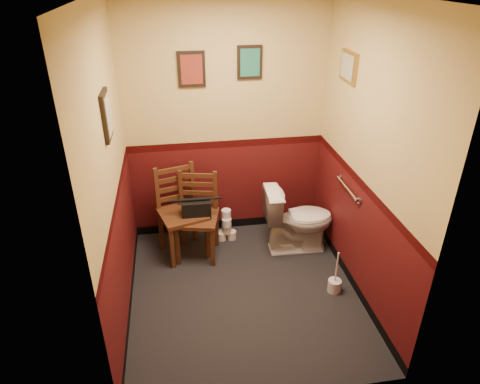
# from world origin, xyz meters

# --- Properties ---
(floor) EXTENTS (2.20, 2.40, 0.00)m
(floor) POSITION_xyz_m (0.00, 0.00, 0.00)
(floor) COLOR black
(floor) RESTS_ON ground
(wall_back) EXTENTS (2.20, 0.00, 2.70)m
(wall_back) POSITION_xyz_m (0.00, 1.20, 1.35)
(wall_back) COLOR #470F10
(wall_back) RESTS_ON ground
(wall_front) EXTENTS (2.20, 0.00, 2.70)m
(wall_front) POSITION_xyz_m (0.00, -1.20, 1.35)
(wall_front) COLOR #470F10
(wall_front) RESTS_ON ground
(wall_left) EXTENTS (0.00, 2.40, 2.70)m
(wall_left) POSITION_xyz_m (-1.10, 0.00, 1.35)
(wall_left) COLOR #470F10
(wall_left) RESTS_ON ground
(wall_right) EXTENTS (0.00, 2.40, 2.70)m
(wall_right) POSITION_xyz_m (1.10, 0.00, 1.35)
(wall_right) COLOR #470F10
(wall_right) RESTS_ON ground
(grab_bar) EXTENTS (0.05, 0.56, 0.06)m
(grab_bar) POSITION_xyz_m (1.07, 0.25, 0.95)
(grab_bar) COLOR silver
(grab_bar) RESTS_ON wall_right
(framed_print_back_a) EXTENTS (0.28, 0.04, 0.36)m
(framed_print_back_a) POSITION_xyz_m (-0.35, 1.18, 1.95)
(framed_print_back_a) COLOR black
(framed_print_back_a) RESTS_ON wall_back
(framed_print_back_b) EXTENTS (0.26, 0.04, 0.34)m
(framed_print_back_b) POSITION_xyz_m (0.25, 1.18, 2.00)
(framed_print_back_b) COLOR black
(framed_print_back_b) RESTS_ON wall_back
(framed_print_left) EXTENTS (0.04, 0.30, 0.38)m
(framed_print_left) POSITION_xyz_m (-1.08, 0.10, 1.85)
(framed_print_left) COLOR black
(framed_print_left) RESTS_ON wall_left
(framed_print_right) EXTENTS (0.04, 0.34, 0.28)m
(framed_print_right) POSITION_xyz_m (1.08, 0.60, 2.05)
(framed_print_right) COLOR olive
(framed_print_right) RESTS_ON wall_right
(toilet) EXTENTS (0.79, 0.46, 0.76)m
(toilet) POSITION_xyz_m (0.72, 0.65, 0.38)
(toilet) COLOR white
(toilet) RESTS_ON floor
(toilet_brush) EXTENTS (0.13, 0.13, 0.47)m
(toilet_brush) POSITION_xyz_m (0.89, -0.13, 0.08)
(toilet_brush) COLOR silver
(toilet_brush) RESTS_ON floor
(chair_left) EXTENTS (0.58, 0.58, 1.00)m
(chair_left) POSITION_xyz_m (-0.56, 0.80, 0.50)
(chair_left) COLOR #482715
(chair_left) RESTS_ON floor
(chair_right) EXTENTS (0.52, 0.52, 0.94)m
(chair_right) POSITION_xyz_m (-0.39, 0.74, 0.47)
(chair_right) COLOR #482715
(chair_right) RESTS_ON floor
(handbag) EXTENTS (0.31, 0.16, 0.23)m
(handbag) POSITION_xyz_m (-0.40, 0.70, 0.59)
(handbag) COLOR black
(handbag) RESTS_ON chair_right
(tp_stack) EXTENTS (0.23, 0.14, 0.40)m
(tp_stack) POSITION_xyz_m (-0.05, 0.94, 0.17)
(tp_stack) COLOR silver
(tp_stack) RESTS_ON floor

